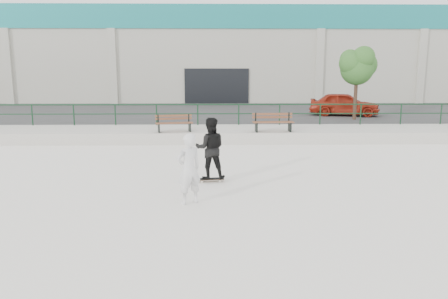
{
  "coord_description": "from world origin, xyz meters",
  "views": [
    {
      "loc": [
        -0.19,
        -10.41,
        3.26
      ],
      "look_at": [
        0.09,
        2.0,
        0.93
      ],
      "focal_mm": 35.0,
      "sensor_mm": 36.0,
      "label": 1
    }
  ],
  "objects_px": {
    "red_car": "(344,104)",
    "standing_skater": "(210,148)",
    "bench_left": "(174,123)",
    "skateboard": "(210,179)",
    "seated_skater": "(189,169)",
    "tree": "(358,65)",
    "bench_right": "(273,122)"
  },
  "relations": [
    {
      "from": "skateboard",
      "to": "seated_skater",
      "type": "bearing_deg",
      "value": -110.89
    },
    {
      "from": "red_car",
      "to": "seated_skater",
      "type": "bearing_deg",
      "value": 166.09
    },
    {
      "from": "bench_left",
      "to": "standing_skater",
      "type": "relative_size",
      "value": 0.94
    },
    {
      "from": "bench_right",
      "to": "red_car",
      "type": "xyz_separation_m",
      "value": [
        5.02,
        6.42,
        0.27
      ]
    },
    {
      "from": "standing_skater",
      "to": "tree",
      "type": "bearing_deg",
      "value": -126.24
    },
    {
      "from": "red_car",
      "to": "seated_skater",
      "type": "distance_m",
      "value": 17.2
    },
    {
      "from": "tree",
      "to": "seated_skater",
      "type": "relative_size",
      "value": 2.23
    },
    {
      "from": "standing_skater",
      "to": "seated_skater",
      "type": "distance_m",
      "value": 2.14
    },
    {
      "from": "bench_right",
      "to": "seated_skater",
      "type": "bearing_deg",
      "value": -112.83
    },
    {
      "from": "bench_right",
      "to": "tree",
      "type": "height_order",
      "value": "tree"
    },
    {
      "from": "skateboard",
      "to": "seated_skater",
      "type": "xyz_separation_m",
      "value": [
        -0.5,
        -2.08,
        0.79
      ]
    },
    {
      "from": "bench_left",
      "to": "red_car",
      "type": "relative_size",
      "value": 0.42
    },
    {
      "from": "skateboard",
      "to": "standing_skater",
      "type": "height_order",
      "value": "standing_skater"
    },
    {
      "from": "bench_left",
      "to": "tree",
      "type": "height_order",
      "value": "tree"
    },
    {
      "from": "red_car",
      "to": "skateboard",
      "type": "relative_size",
      "value": 4.96
    },
    {
      "from": "bench_left",
      "to": "tree",
      "type": "xyz_separation_m",
      "value": [
        9.37,
        4.38,
        2.53
      ]
    },
    {
      "from": "bench_left",
      "to": "red_car",
      "type": "bearing_deg",
      "value": 22.21
    },
    {
      "from": "bench_left",
      "to": "tree",
      "type": "distance_m",
      "value": 10.65
    },
    {
      "from": "red_car",
      "to": "bench_left",
      "type": "bearing_deg",
      "value": 138.8
    },
    {
      "from": "bench_right",
      "to": "seated_skater",
      "type": "xyz_separation_m",
      "value": [
        -3.18,
        -8.7,
        -0.04
      ]
    },
    {
      "from": "bench_left",
      "to": "skateboard",
      "type": "height_order",
      "value": "bench_left"
    },
    {
      "from": "seated_skater",
      "to": "tree",
      "type": "bearing_deg",
      "value": -153.79
    },
    {
      "from": "tree",
      "to": "skateboard",
      "type": "height_order",
      "value": "tree"
    },
    {
      "from": "bench_left",
      "to": "bench_right",
      "type": "bearing_deg",
      "value": -12.82
    },
    {
      "from": "standing_skater",
      "to": "red_car",
      "type": "bearing_deg",
      "value": -121.9
    },
    {
      "from": "standing_skater",
      "to": "bench_left",
      "type": "bearing_deg",
      "value": -77.51
    },
    {
      "from": "bench_left",
      "to": "skateboard",
      "type": "xyz_separation_m",
      "value": [
        1.64,
        -6.68,
        -0.8
      ]
    },
    {
      "from": "red_car",
      "to": "standing_skater",
      "type": "xyz_separation_m",
      "value": [
        -7.71,
        -13.03,
        -0.19
      ]
    },
    {
      "from": "seated_skater",
      "to": "standing_skater",
      "type": "bearing_deg",
      "value": -135.2
    },
    {
      "from": "red_car",
      "to": "seated_skater",
      "type": "height_order",
      "value": "red_car"
    },
    {
      "from": "bench_right",
      "to": "skateboard",
      "type": "bearing_deg",
      "value": -114.81
    },
    {
      "from": "bench_left",
      "to": "skateboard",
      "type": "bearing_deg",
      "value": -88.21
    }
  ]
}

